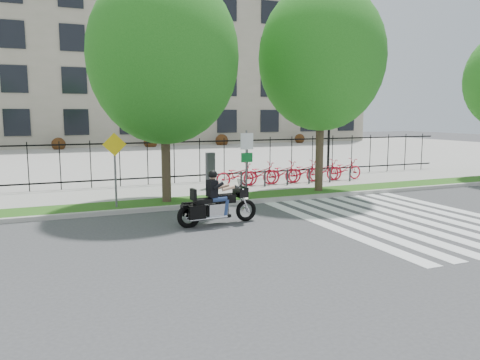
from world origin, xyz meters
name	(u,v)px	position (x,y,z in m)	size (l,w,h in m)	color
ground	(262,234)	(0.00, 0.00, 0.00)	(120.00, 120.00, 0.00)	#39393C
curb	(212,205)	(0.00, 4.10, 0.07)	(60.00, 0.20, 0.15)	#9D9B94
grass_verge	(204,201)	(0.00, 4.95, 0.07)	(60.00, 1.50, 0.15)	#1D4F13
sidewalk	(186,190)	(0.00, 7.45, 0.07)	(60.00, 3.50, 0.15)	gray
plaza	(121,156)	(0.00, 25.00, 0.05)	(80.00, 34.00, 0.10)	gray
crosswalk_stripes	(401,219)	(4.83, 0.00, 0.01)	(5.70, 8.00, 0.01)	silver
iron_fence	(174,161)	(0.00, 9.20, 1.15)	(30.00, 0.06, 2.00)	black
office_building	(91,54)	(0.00, 44.92, 9.97)	(60.00, 21.90, 20.15)	gray
lamp_post_right	(329,115)	(10.00, 12.00, 3.21)	(1.06, 0.70, 4.25)	black
street_tree_1	(164,57)	(-1.41, 4.95, 5.17)	(5.20, 5.20, 8.02)	#36281D
street_tree_2	(322,58)	(4.92, 4.95, 5.44)	(5.00, 5.00, 8.18)	#36281D
bike_share_station	(292,172)	(4.90, 7.20, 0.65)	(7.83, 0.87, 1.50)	#2D2D33
sign_pole_regulatory	(247,155)	(1.54, 4.58, 1.74)	(0.50, 0.09, 2.50)	#59595B
sign_pole_warning	(115,160)	(-3.22, 4.58, 1.74)	(0.78, 0.09, 2.49)	#59595B
motorcycle_rider	(217,203)	(-0.73, 1.52, 0.65)	(2.54, 0.77, 1.96)	black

